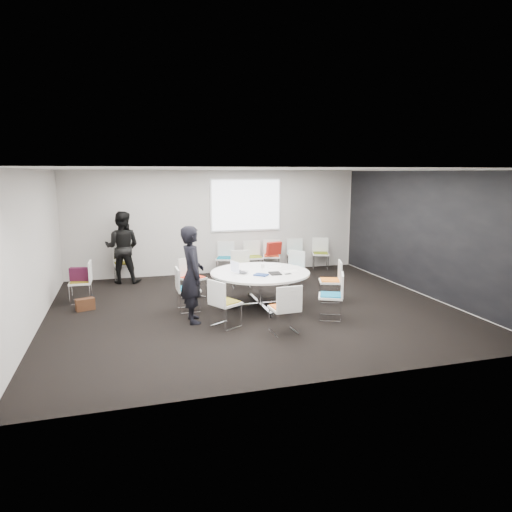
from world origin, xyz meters
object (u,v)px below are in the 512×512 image
object	(u,v)px
chair_ring_a	(330,289)
chair_ring_h	(331,305)
person_back	(122,247)
maroon_bag	(80,274)
chair_ring_g	(285,318)
chair_back_a	(225,265)
chair_ring_e	(188,297)
conference_table	(260,282)
brown_bag	(85,304)
chair_spare_left	(82,290)
chair_ring_c	(241,276)
chair_back_d	(296,261)
chair_ring_b	(292,277)
person_main	(192,274)
chair_back_c	(271,262)
chair_person_back	(124,270)
chair_back_e	(320,260)
cup	(263,266)
chair_ring_d	(193,286)
chair_ring_f	(225,312)
chair_back_b	(253,263)
laptop	(243,272)

from	to	relation	value
chair_ring_a	chair_ring_h	bearing A→B (deg)	174.85
chair_ring_a	chair_ring_h	world-z (taller)	same
person_back	maroon_bag	bearing A→B (deg)	76.46
chair_ring_g	chair_back_a	distance (m)	4.78
chair_ring_e	chair_ring_g	size ratio (longest dim) A/B	1.00
conference_table	chair_ring_g	size ratio (longest dim) A/B	2.31
brown_bag	chair_spare_left	bearing A→B (deg)	99.62
chair_ring_c	chair_back_d	bearing A→B (deg)	-136.92
chair_ring_e	chair_spare_left	world-z (taller)	same
chair_ring_e	brown_bag	xyz separation A→B (m)	(-1.99, 0.61, -0.16)
chair_ring_b	person_main	distance (m)	3.29
chair_ring_h	chair_back_c	xyz separation A→B (m)	(0.20, 4.25, 0.00)
chair_person_back	person_back	xyz separation A→B (m)	(0.00, -0.17, 0.62)
chair_back_e	person_main	xyz separation A→B (m)	(-4.19, -3.66, 0.62)
chair_ring_e	chair_back_c	xyz separation A→B (m)	(2.73, 2.99, 0.00)
chair_back_d	chair_spare_left	world-z (taller)	same
chair_ring_c	chair_back_c	distance (m)	1.91
person_main	chair_person_back	bearing A→B (deg)	17.09
chair_ring_h	chair_back_d	xyz separation A→B (m)	(0.93, 4.27, 0.00)
chair_ring_c	cup	bearing A→B (deg)	102.84
chair_ring_d	maroon_bag	size ratio (longest dim) A/B	2.20
chair_ring_d	chair_back_a	world-z (taller)	same
chair_person_back	chair_ring_f	bearing A→B (deg)	106.45
chair_ring_f	chair_back_d	distance (m)	5.12
maroon_bag	cup	bearing A→B (deg)	-14.47
conference_table	chair_ring_b	bearing A→B (deg)	46.46
chair_ring_e	chair_back_b	world-z (taller)	same
chair_back_c	cup	xyz separation A→B (m)	(-1.09, -2.73, 0.50)
chair_ring_g	cup	size ratio (longest dim) A/B	9.78
chair_ring_e	person_main	xyz separation A→B (m)	(0.00, -0.69, 0.62)
chair_back_b	chair_ring_c	bearing A→B (deg)	65.26
chair_back_d	chair_ring_b	bearing A→B (deg)	73.82
chair_ring_a	chair_back_a	size ratio (longest dim) A/B	1.00
chair_ring_g	chair_back_e	bearing A→B (deg)	56.20
chair_ring_c	chair_back_d	size ratio (longest dim) A/B	1.00
brown_bag	person_main	bearing A→B (deg)	-33.29
laptop	chair_back_e	bearing A→B (deg)	-62.21
chair_ring_a	chair_ring_c	xyz separation A→B (m)	(-1.54, 1.69, 0.00)
chair_spare_left	laptop	size ratio (longest dim) A/B	2.52
chair_ring_c	person_main	distance (m)	2.75
chair_ring_g	laptop	distance (m)	1.79
conference_table	chair_ring_a	bearing A→B (deg)	-2.81
cup	maroon_bag	size ratio (longest dim) A/B	0.22
maroon_bag	chair_back_d	bearing A→B (deg)	17.73
chair_back_d	chair_spare_left	distance (m)	5.83
chair_ring_d	chair_spare_left	xyz separation A→B (m)	(-2.32, 0.29, 0.00)
chair_spare_left	maroon_bag	size ratio (longest dim) A/B	2.20
chair_back_c	chair_ring_g	bearing A→B (deg)	91.69
conference_table	cup	xyz separation A→B (m)	(0.16, 0.34, 0.26)
chair_ring_b	maroon_bag	bearing A→B (deg)	52.08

